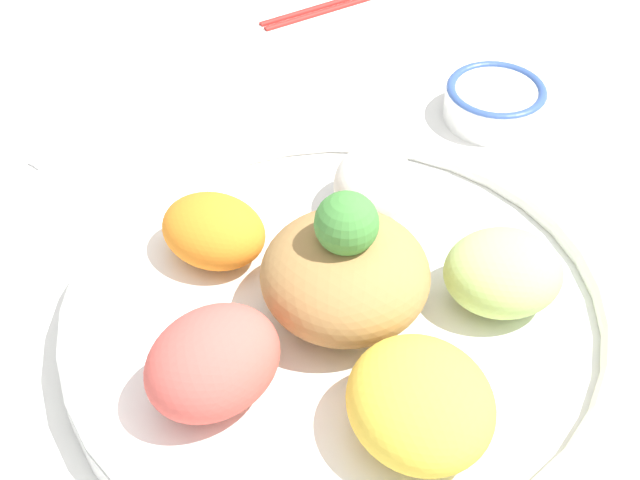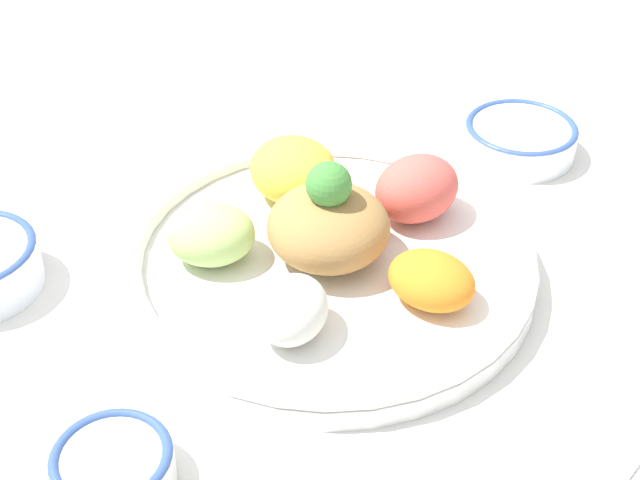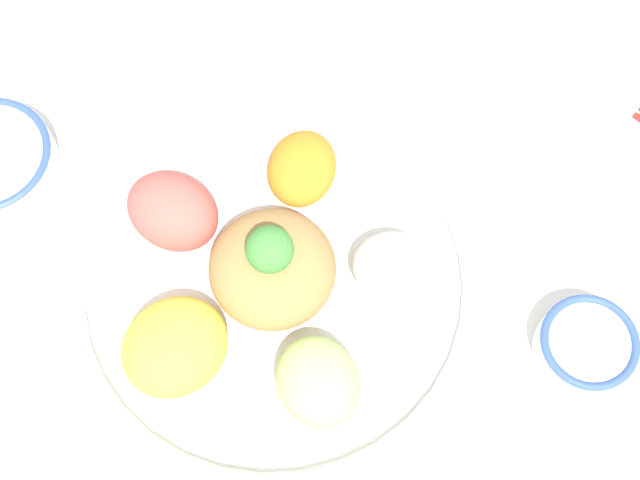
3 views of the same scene
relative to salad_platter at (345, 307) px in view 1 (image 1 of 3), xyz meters
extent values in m
plane|color=white|center=(0.00, -0.03, -0.03)|extent=(2.40, 2.40, 0.00)
cylinder|color=white|center=(0.00, 0.00, -0.02)|extent=(0.36, 0.36, 0.02)
torus|color=white|center=(0.00, 0.00, 0.00)|extent=(0.36, 0.36, 0.02)
ellipsoid|color=white|center=(0.09, 0.05, 0.02)|extent=(0.09, 0.08, 0.05)
ellipsoid|color=orange|center=(-0.02, 0.10, 0.01)|extent=(0.07, 0.08, 0.04)
ellipsoid|color=#E55B51|center=(-0.10, 0.01, 0.02)|extent=(0.09, 0.08, 0.06)
ellipsoid|color=yellow|center=(-0.04, -0.09, 0.02)|extent=(0.11, 0.11, 0.06)
ellipsoid|color=#B7DB7A|center=(0.08, -0.07, 0.02)|extent=(0.10, 0.10, 0.05)
ellipsoid|color=#AD7F47|center=(0.00, 0.00, 0.03)|extent=(0.11, 0.11, 0.06)
sphere|color=#478E3D|center=(0.00, 0.00, 0.07)|extent=(0.04, 0.04, 0.04)
cylinder|color=white|center=(0.27, 0.06, -0.01)|extent=(0.08, 0.08, 0.03)
torus|color=#38569E|center=(0.27, 0.06, 0.00)|extent=(0.08, 0.08, 0.01)
cylinder|color=#5B3319|center=(0.27, 0.06, 0.00)|extent=(0.07, 0.07, 0.00)
cube|color=white|center=(0.00, 0.30, -0.02)|extent=(0.08, 0.02, 0.01)
ellipsoid|color=white|center=(0.06, 0.31, -0.02)|extent=(0.05, 0.04, 0.01)
camera|label=1|loc=(-0.29, -0.24, 0.42)|focal=50.00mm
camera|label=2|loc=(0.43, 0.44, 0.48)|focal=50.00mm
camera|label=3|loc=(0.15, -0.21, 0.72)|focal=50.00mm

